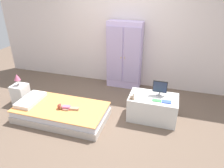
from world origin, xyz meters
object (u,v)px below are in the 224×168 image
Objects in this scene: bed at (62,112)px; doll at (64,107)px; table_lamp at (17,78)px; book_green at (157,100)px; book_blue at (167,102)px; tv_stand at (153,108)px; tv_monitor at (160,87)px; rocking_horse_toy at (133,96)px; nightstand at (21,94)px; wardrobe at (124,55)px.

doll is (0.10, -0.05, 0.17)m from bed.
doll is 1.61× the size of table_lamp.
book_blue is (0.17, 0.00, 0.00)m from book_green.
bed is 6.83× the size of table_lamp.
book_green is at bearing -61.52° from tv_stand.
rocking_horse_toy is (-0.43, -0.28, -0.10)m from tv_monitor.
rocking_horse_toy is (1.16, 0.36, 0.21)m from doll.
book_blue is at bearing 13.79° from doll.
bed is 4.25× the size of doll.
doll is 0.45× the size of tv_stand.
tv_stand is at bearing 5.34° from nightstand.
wardrobe is at bearing 68.12° from doll.
table_lamp reaches higher than book_blue.
nightstand is at bearing -174.66° from tv_stand.
tv_stand reaches higher than doll.
nightstand is at bearing 165.85° from doll.
table_lamp is 2.78m from tv_monitor.
tv_stand is (1.50, 0.54, -0.07)m from doll.
bed is 0.20m from doll.
book_blue is at bearing -50.00° from wardrobe.
doll is at bearing -162.86° from rocking_horse_toy.
tv_monitor reaches higher than doll.
book_blue is (0.58, 0.07, -0.05)m from rocking_horse_toy.
wardrobe is at bearing 125.27° from book_green.
nightstand is at bearing -178.48° from rocking_horse_toy.
bed is at bearing -160.78° from tv_monitor.
wardrobe reaches higher than nightstand.
table_lamp is 0.16× the size of wardrobe.
nightstand is 2.35m from rocking_horse_toy.
bed is at bearing -166.17° from rocking_horse_toy.
wardrobe is at bearing 36.98° from nightstand.
wardrobe is 9.75× the size of book_blue.
rocking_horse_toy is (2.33, 0.06, -0.08)m from table_lamp.
bed is 1.90m from book_blue.
doll is at bearing -164.81° from book_green.
book_blue is at bearing 0.00° from book_green.
wardrobe reaches higher than table_lamp.
rocking_horse_toy is at bearing -173.20° from book_blue.
tv_monitor reaches higher than rocking_horse_toy.
bed is at bearing -168.35° from book_blue.
tv_stand is (1.60, 0.50, 0.10)m from bed.
tv_monitor reaches higher than nightstand.
tv_monitor is at bearing 7.04° from nightstand.
nightstand is (-1.17, 0.29, -0.09)m from doll.
wardrobe is 1.44m from rocking_horse_toy.
doll is 1.88m from wardrobe.
doll is at bearing -111.88° from wardrobe.
doll is 0.25× the size of wardrobe.
doll is 1.60m from tv_stand.
nightstand is 0.27× the size of wardrobe.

